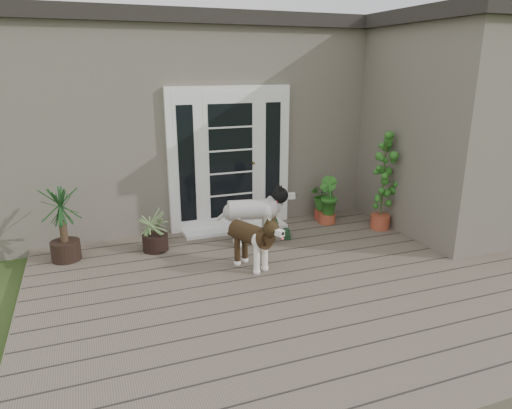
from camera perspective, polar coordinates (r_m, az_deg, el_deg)
name	(u,v)px	position (r m, az deg, el deg)	size (l,w,h in m)	color
deck	(304,287)	(5.48, 6.04, -10.19)	(6.20, 4.60, 0.12)	#6B5B4C
house_main	(208,120)	(8.94, -6.04, 10.40)	(7.40, 4.00, 3.10)	#665E54
roof_main	(205,28)	(8.90, -6.39, 21.00)	(7.60, 4.20, 0.20)	#2D2826
house_wing	(448,135)	(7.55, 22.79, 8.01)	(1.60, 2.40, 3.10)	#665E54
roof_wing	(463,17)	(7.51, 24.31, 20.49)	(1.80, 2.60, 0.20)	#2D2826
door_unit	(230,159)	(6.99, -3.23, 5.71)	(1.90, 0.14, 2.15)	white
door_step	(235,228)	(7.08, -2.61, -2.95)	(1.60, 0.40, 0.05)	white
brindle_dog	(251,243)	(5.67, -0.63, -4.85)	(0.33, 0.78, 0.65)	#3D2916
white_dog	(252,219)	(6.40, -0.50, -1.81)	(0.39, 0.90, 0.75)	white
spider_plant	(154,229)	(6.36, -12.52, -2.99)	(0.58, 0.58, 0.62)	#94AD6B
yucca	(62,223)	(6.34, -22.95, -2.13)	(0.70, 0.70, 1.01)	black
herb_a	(322,202)	(7.57, 8.25, 0.32)	(0.45, 0.45, 0.58)	#18541A
herb_b	(327,207)	(7.38, 8.88, -0.27)	(0.37, 0.37, 0.55)	#214F16
herb_c	(375,199)	(8.09, 14.60, 0.71)	(0.32, 0.32, 0.49)	#175118
sapling	(383,179)	(7.17, 15.57, 3.03)	(0.46, 0.46, 1.57)	#194D16
clog_left	(275,223)	(7.28, 2.37, -2.26)	(0.12, 0.27, 0.08)	#16381D
clog_right	(286,234)	(6.79, 3.81, -3.68)	(0.14, 0.30, 0.09)	#143219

